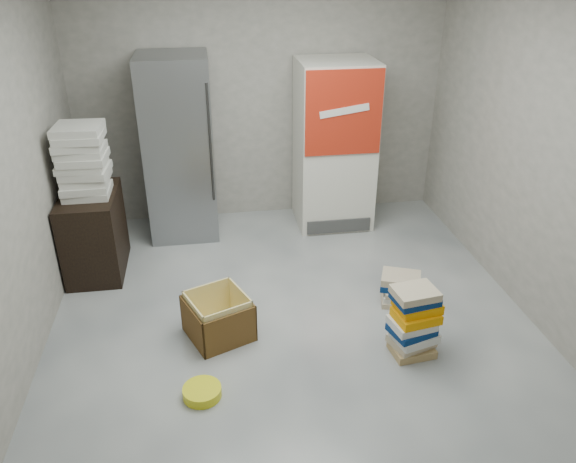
# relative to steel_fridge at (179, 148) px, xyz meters

# --- Properties ---
(ground) EXTENTS (5.00, 5.00, 0.00)m
(ground) POSITION_rel_steel_fridge_xyz_m (0.90, -2.13, -0.95)
(ground) COLOR #B7B7B2
(ground) RESTS_ON ground
(room_shell) EXTENTS (4.04, 5.04, 2.82)m
(room_shell) POSITION_rel_steel_fridge_xyz_m (0.90, -2.13, 0.85)
(room_shell) COLOR #A79F96
(room_shell) RESTS_ON ground
(steel_fridge) EXTENTS (0.70, 0.72, 1.90)m
(steel_fridge) POSITION_rel_steel_fridge_xyz_m (0.00, 0.00, 0.00)
(steel_fridge) COLOR gray
(steel_fridge) RESTS_ON ground
(coke_cooler) EXTENTS (0.80, 0.73, 1.80)m
(coke_cooler) POSITION_rel_steel_fridge_xyz_m (1.65, -0.01, -0.05)
(coke_cooler) COLOR silver
(coke_cooler) RESTS_ON ground
(wood_shelf) EXTENTS (0.50, 0.80, 0.80)m
(wood_shelf) POSITION_rel_steel_fridge_xyz_m (-0.83, -0.73, -0.55)
(wood_shelf) COLOR black
(wood_shelf) RESTS_ON ground
(supply_box_stack) EXTENTS (0.45, 0.44, 0.65)m
(supply_box_stack) POSITION_rel_steel_fridge_xyz_m (-0.82, -0.73, 0.17)
(supply_box_stack) COLOR beige
(supply_box_stack) RESTS_ON wood_shelf
(phonebook_stack_main) EXTENTS (0.40, 0.36, 0.58)m
(phonebook_stack_main) POSITION_rel_steel_fridge_xyz_m (1.74, -2.39, -0.66)
(phonebook_stack_main) COLOR tan
(phonebook_stack_main) RESTS_ON ground
(phonebook_stack_side) EXTENTS (0.42, 0.37, 0.27)m
(phonebook_stack_side) POSITION_rel_steel_fridge_xyz_m (1.89, -1.71, -0.81)
(phonebook_stack_side) COLOR tan
(phonebook_stack_side) RESTS_ON ground
(cardboard_box) EXTENTS (0.60, 0.60, 0.37)m
(cardboard_box) POSITION_rel_steel_fridge_xyz_m (0.28, -1.94, -0.80)
(cardboard_box) COLOR yellow
(cardboard_box) RESTS_ON ground
(bucket_lid) EXTENTS (0.33, 0.33, 0.07)m
(bucket_lid) POSITION_rel_steel_fridge_xyz_m (0.13, -2.63, -0.91)
(bucket_lid) COLOR yellow
(bucket_lid) RESTS_ON ground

